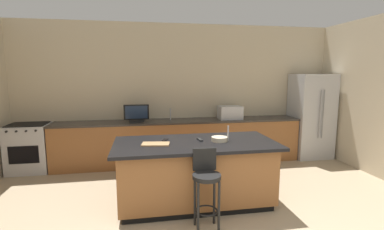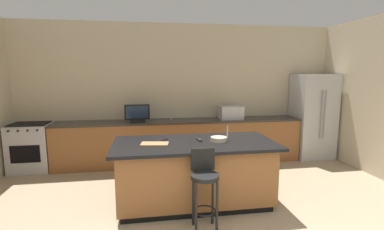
{
  "view_description": "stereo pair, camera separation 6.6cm",
  "coord_description": "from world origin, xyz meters",
  "views": [
    {
      "loc": [
        -0.8,
        -1.46,
        1.88
      ],
      "look_at": [
        0.02,
        3.16,
        1.17
      ],
      "focal_mm": 26.06,
      "sensor_mm": 36.0,
      "label": 1
    },
    {
      "loc": [
        -0.73,
        -1.47,
        1.88
      ],
      "look_at": [
        0.02,
        3.16,
        1.17
      ],
      "focal_mm": 26.06,
      "sensor_mm": 36.0,
      "label": 2
    }
  ],
  "objects": [
    {
      "name": "sink_faucet_back",
      "position": [
        -0.23,
        4.29,
        1.03
      ],
      "size": [
        0.02,
        0.02,
        0.24
      ],
      "primitive_type": "cylinder",
      "color": "#B2B2B7",
      "rests_on": "counter_back"
    },
    {
      "name": "tv_remote",
      "position": [
        0.01,
        2.4,
        0.93
      ],
      "size": [
        0.06,
        0.17,
        0.02
      ],
      "primitive_type": "cube",
      "rotation": [
        0.0,
        0.0,
        0.12
      ],
      "color": "black",
      "rests_on": "kitchen_island"
    },
    {
      "name": "range_oven",
      "position": [
        -2.96,
        4.19,
        0.46
      ],
      "size": [
        0.73,
        0.63,
        0.93
      ],
      "color": "#B7BABF",
      "rests_on": "ground_plane"
    },
    {
      "name": "fruit_bowl",
      "position": [
        0.27,
        2.3,
        0.95
      ],
      "size": [
        0.23,
        0.23,
        0.06
      ],
      "primitive_type": "cylinder",
      "color": "beige",
      "rests_on": "kitchen_island"
    },
    {
      "name": "wall_back",
      "position": [
        0.0,
        4.57,
        1.46
      ],
      "size": [
        7.27,
        0.12,
        2.92
      ],
      "primitive_type": "cube",
      "color": "beige",
      "rests_on": "ground_plane"
    },
    {
      "name": "kitchen_island",
      "position": [
        -0.08,
        2.31,
        0.47
      ],
      "size": [
        2.28,
        1.1,
        0.92
      ],
      "color": "black",
      "rests_on": "ground_plane"
    },
    {
      "name": "refrigerator",
      "position": [
        2.91,
        4.15,
        0.93
      ],
      "size": [
        0.82,
        0.73,
        1.86
      ],
      "color": "#B7BABF",
      "rests_on": "ground_plane"
    },
    {
      "name": "microwave",
      "position": [
        1.03,
        4.19,
        1.05
      ],
      "size": [
        0.48,
        0.36,
        0.27
      ],
      "primitive_type": "cube",
      "color": "#B7BABF",
      "rests_on": "counter_back"
    },
    {
      "name": "cell_phone",
      "position": [
        -0.49,
        2.49,
        0.92
      ],
      "size": [
        0.11,
        0.16,
        0.01
      ],
      "primitive_type": "cube",
      "rotation": [
        0.0,
        0.0,
        -0.32
      ],
      "color": "black",
      "rests_on": "kitchen_island"
    },
    {
      "name": "counter_back",
      "position": [
        -0.04,
        4.19,
        0.46
      ],
      "size": [
        5.08,
        0.62,
        0.91
      ],
      "color": "brown",
      "rests_on": "ground_plane"
    },
    {
      "name": "tv_monitor",
      "position": [
        -0.93,
        4.14,
        1.07
      ],
      "size": [
        0.49,
        0.16,
        0.35
      ],
      "color": "black",
      "rests_on": "counter_back"
    },
    {
      "name": "bar_stool_center",
      "position": [
        -0.07,
        1.63,
        0.59
      ],
      "size": [
        0.34,
        0.34,
        0.98
      ],
      "rotation": [
        0.0,
        0.0,
        -0.03
      ],
      "color": "black",
      "rests_on": "ground_plane"
    },
    {
      "name": "sink_faucet_island",
      "position": [
        0.4,
        2.31,
        1.03
      ],
      "size": [
        0.02,
        0.02,
        0.22
      ],
      "primitive_type": "cylinder",
      "color": "#B2B2B7",
      "rests_on": "kitchen_island"
    },
    {
      "name": "cutting_board",
      "position": [
        -0.64,
        2.26,
        0.93
      ],
      "size": [
        0.4,
        0.27,
        0.02
      ],
      "primitive_type": "cube",
      "rotation": [
        0.0,
        0.0,
        -0.16
      ],
      "color": "#A87F51",
      "rests_on": "kitchen_island"
    }
  ]
}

